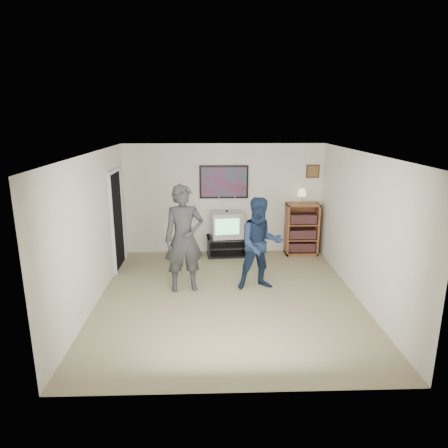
{
  "coord_description": "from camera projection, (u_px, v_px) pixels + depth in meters",
  "views": [
    {
      "loc": [
        -0.29,
        -6.41,
        3.06
      ],
      "look_at": [
        -0.06,
        0.7,
        1.15
      ],
      "focal_mm": 32.0,
      "sensor_mm": 36.0,
      "label": 1
    }
  ],
  "objects": [
    {
      "name": "doorway",
      "position": [
        117.0,
        221.0,
        8.2
      ],
      "size": [
        0.03,
        0.85,
        2.0
      ],
      "primitive_type": "cube",
      "color": "black",
      "rests_on": "room_shell"
    },
    {
      "name": "poster",
      "position": [
        224.0,
        182.0,
        8.95
      ],
      "size": [
        1.1,
        0.03,
        0.75
      ],
      "primitive_type": "cube",
      "color": "black",
      "rests_on": "room_shell"
    },
    {
      "name": "table_lamp",
      "position": [
        302.0,
        196.0,
        8.91
      ],
      "size": [
        0.21,
        0.21,
        0.33
      ],
      "primitive_type": null,
      "color": "beige",
      "rests_on": "bookshelf"
    },
    {
      "name": "controller_right",
      "position": [
        258.0,
        228.0,
        7.3
      ],
      "size": [
        0.06,
        0.13,
        0.04
      ],
      "primitive_type": "cube",
      "rotation": [
        0.0,
        0.0,
        -0.16
      ],
      "color": "white",
      "rests_on": "person_short"
    },
    {
      "name": "bookshelf",
      "position": [
        302.0,
        229.0,
        9.09
      ],
      "size": [
        0.72,
        0.41,
        1.18
      ],
      "primitive_type": null,
      "color": "brown",
      "rests_on": "room_shell"
    },
    {
      "name": "person_short",
      "position": [
        260.0,
        244.0,
        7.18
      ],
      "size": [
        0.9,
        0.75,
        1.7
      ],
      "primitive_type": "imported",
      "rotation": [
        0.0,
        0.0,
        0.13
      ],
      "color": "#172640",
      "rests_on": "room_shell"
    },
    {
      "name": "media_stand",
      "position": [
        227.0,
        246.0,
        9.08
      ],
      "size": [
        0.93,
        0.57,
        0.45
      ],
      "rotation": [
        0.0,
        0.0,
        0.08
      ],
      "color": "black",
      "rests_on": "room_shell"
    },
    {
      "name": "controller_left",
      "position": [
        186.0,
        227.0,
        7.21
      ],
      "size": [
        0.09,
        0.13,
        0.04
      ],
      "primitive_type": "cube",
      "rotation": [
        0.0,
        0.0,
        -0.43
      ],
      "color": "white",
      "rests_on": "person_tall"
    },
    {
      "name": "small_picture",
      "position": [
        313.0,
        171.0,
        8.96
      ],
      "size": [
        0.3,
        0.03,
        0.3
      ],
      "primitive_type": "cube",
      "color": "#4C2418",
      "rests_on": "room_shell"
    },
    {
      "name": "person_tall",
      "position": [
        184.0,
        239.0,
        7.08
      ],
      "size": [
        0.79,
        0.6,
        1.94
      ],
      "primitive_type": "imported",
      "rotation": [
        0.0,
        0.0,
        0.2
      ],
      "color": "#2E2F31",
      "rests_on": "room_shell"
    },
    {
      "name": "room_shell",
      "position": [
        228.0,
        224.0,
        7.0
      ],
      "size": [
        4.51,
        5.0,
        2.51
      ],
      "color": "#74694A",
      "rests_on": "ground"
    },
    {
      "name": "crt_television",
      "position": [
        227.0,
        224.0,
        8.95
      ],
      "size": [
        0.74,
        0.65,
        0.57
      ],
      "primitive_type": null,
      "rotation": [
        0.0,
        0.0,
        0.11
      ],
      "color": "#AFAFAA",
      "rests_on": "media_stand"
    },
    {
      "name": "air_vent",
      "position": [
        199.0,
        169.0,
        8.86
      ],
      "size": [
        0.28,
        0.02,
        0.14
      ],
      "primitive_type": "cube",
      "color": "white",
      "rests_on": "room_shell"
    }
  ]
}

